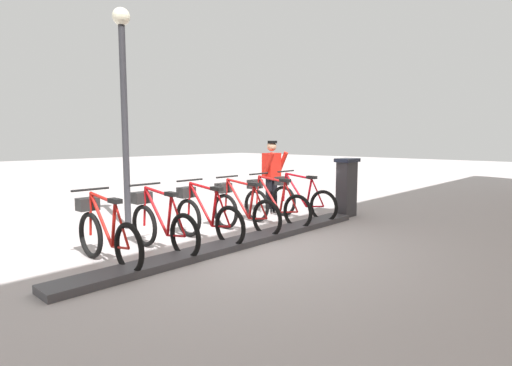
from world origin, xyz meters
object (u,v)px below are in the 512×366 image
object	(u,v)px
bike_docked_1	(273,204)
bike_docked_4	(160,224)
bike_docked_3	(205,216)
bike_docked_5	(105,234)
worker_near_rack	(272,174)
lamp_post	(124,87)
bike_docked_0	(300,199)
bike_docked_2	(242,209)
payment_kiosk	(346,186)

from	to	relation	value
bike_docked_1	bike_docked_4	world-z (taller)	same
bike_docked_4	bike_docked_3	bearing A→B (deg)	-90.00
bike_docked_1	bike_docked_5	xyz separation A→B (m)	(0.00, 3.49, 0.00)
bike_docked_3	worker_near_rack	bearing A→B (deg)	-71.63
lamp_post	bike_docked_0	bearing A→B (deg)	-121.66
bike_docked_5	worker_near_rack	world-z (taller)	worker_near_rack
bike_docked_1	bike_docked_4	xyz separation A→B (m)	(0.00, 2.62, 0.00)
bike_docked_2	bike_docked_3	bearing A→B (deg)	90.00
bike_docked_4	bike_docked_5	bearing A→B (deg)	90.00
bike_docked_5	lamp_post	xyz separation A→B (m)	(1.84, -1.38, 2.23)
bike_docked_4	lamp_post	bearing A→B (deg)	-15.30
bike_docked_0	lamp_post	xyz separation A→B (m)	(1.84, 2.99, 2.23)
bike_docked_5	bike_docked_3	bearing A→B (deg)	-90.00
bike_docked_1	lamp_post	size ratio (longest dim) A/B	0.42
bike_docked_1	bike_docked_2	xyz separation A→B (m)	(0.00, 0.87, 0.00)
bike_docked_4	bike_docked_1	bearing A→B (deg)	-90.00
bike_docked_0	bike_docked_5	world-z (taller)	same
payment_kiosk	bike_docked_1	xyz separation A→B (m)	(0.57, 1.80, -0.24)
bike_docked_0	bike_docked_4	xyz separation A→B (m)	(0.00, 3.49, 0.00)
bike_docked_2	bike_docked_3	xyz separation A→B (m)	(0.00, 0.87, 0.00)
bike_docked_5	payment_kiosk	bearing A→B (deg)	-96.16
bike_docked_2	worker_near_rack	world-z (taller)	worker_near_rack
bike_docked_5	lamp_post	world-z (taller)	lamp_post
payment_kiosk	bike_docked_3	size ratio (longest dim) A/B	0.74
bike_docked_5	bike_docked_2	bearing A→B (deg)	-90.00
bike_docked_3	worker_near_rack	size ratio (longest dim) A/B	1.04
bike_docked_0	bike_docked_1	world-z (taller)	same
bike_docked_1	lamp_post	distance (m)	3.58
bike_docked_3	payment_kiosk	bearing A→B (deg)	-99.15
bike_docked_4	bike_docked_5	distance (m)	0.87
bike_docked_1	bike_docked_5	bearing A→B (deg)	90.00
bike_docked_3	worker_near_rack	distance (m)	2.95
worker_near_rack	bike_docked_2	bearing A→B (deg)	115.90
payment_kiosk	bike_docked_3	xyz separation A→B (m)	(0.57, 3.55, -0.24)
payment_kiosk	bike_docked_5	xyz separation A→B (m)	(0.57, 5.30, -0.24)
payment_kiosk	bike_docked_2	bearing A→B (deg)	77.94
payment_kiosk	worker_near_rack	bearing A→B (deg)	27.77
bike_docked_5	worker_near_rack	bearing A→B (deg)	-78.50
bike_docked_2	bike_docked_3	distance (m)	0.87
bike_docked_1	bike_docked_3	bearing A→B (deg)	90.00
bike_docked_2	bike_docked_1	bearing A→B (deg)	-90.00
bike_docked_0	bike_docked_2	xyz separation A→B (m)	(0.00, 1.75, 0.00)
worker_near_rack	lamp_post	world-z (taller)	lamp_post
payment_kiosk	lamp_post	size ratio (longest dim) A/B	0.31
bike_docked_5	worker_near_rack	distance (m)	4.63
bike_docked_1	bike_docked_4	distance (m)	2.62
payment_kiosk	bike_docked_4	distance (m)	4.47
bike_docked_3	bike_docked_1	bearing A→B (deg)	-90.00
payment_kiosk	bike_docked_5	size ratio (longest dim) A/B	0.74
bike_docked_4	payment_kiosk	bearing A→B (deg)	-97.37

